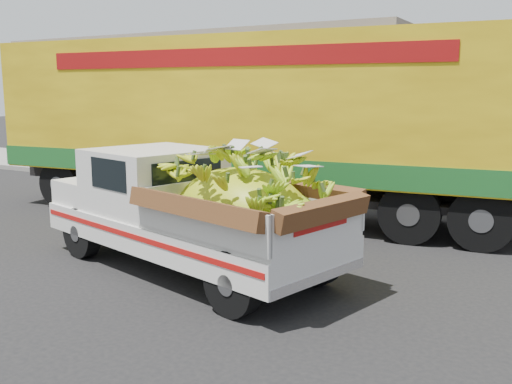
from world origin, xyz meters
The scene contains 6 objects.
ground centered at (0.00, 0.00, 0.00)m, with size 100.00×100.00×0.00m, color black.
curb centered at (0.00, 6.04, 0.07)m, with size 60.00×0.25×0.15m, color gray.
sidewalk centered at (0.00, 8.14, 0.07)m, with size 60.00×4.00×0.14m, color gray.
building_left centered at (-8.00, 14.04, 2.50)m, with size 18.00×6.00×5.00m, color gray.
pickup_truck centered at (1.49, -0.37, 0.97)m, with size 5.45×3.14×1.80m.
semi_trailer centered at (0.13, 3.60, 2.12)m, with size 12.04×3.57×3.80m.
Camera 1 is at (6.13, -7.12, 2.69)m, focal length 40.00 mm.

